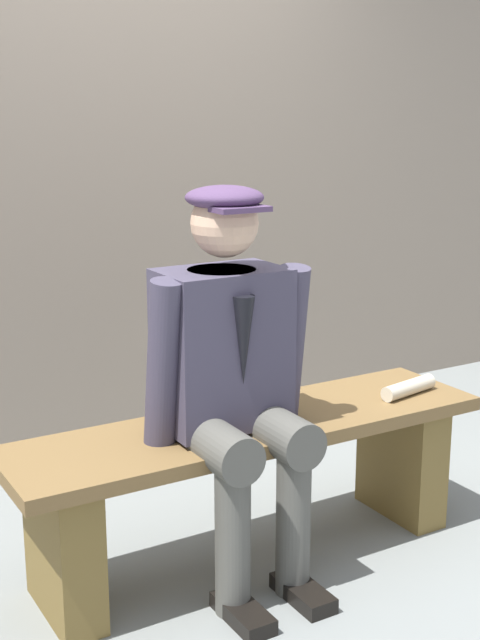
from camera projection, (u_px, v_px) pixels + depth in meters
The scene contains 5 objects.
ground_plane at pixel (251, 557), 2.98m from camera, with size 30.00×30.00×0.00m, color slate.
bench at pixel (251, 467), 2.90m from camera, with size 1.66×0.43×0.50m.
seated_man at pixel (232, 369), 2.70m from camera, with size 0.57×0.56×1.28m.
rolled_magazine at pixel (409, 388), 3.11m from camera, with size 0.06×0.06×0.25m, color beige.
stadium_wall at pixel (86, 163), 3.88m from camera, with size 12.00×0.24×2.54m, color gray.
Camera 1 is at (1.40, 2.30, 1.50)m, focal length 48.36 mm.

